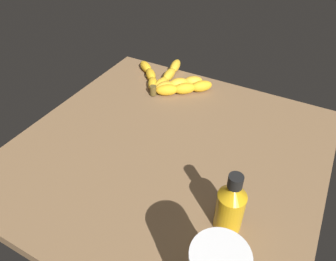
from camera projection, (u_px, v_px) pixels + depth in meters
ground_plane at (168, 153)px, 79.60cm from camera, size 73.30×73.84×3.15cm
banana_bunch at (171, 81)px, 100.41cm from camera, size 22.47×29.26×3.45cm
honey_bottle at (231, 205)px, 57.88cm from camera, size 5.37×5.37×13.94cm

